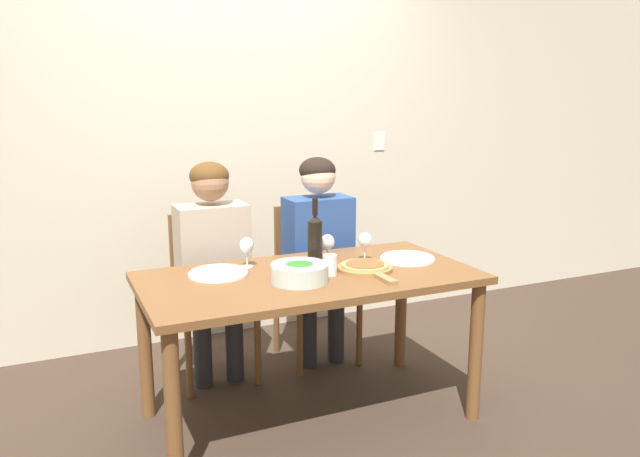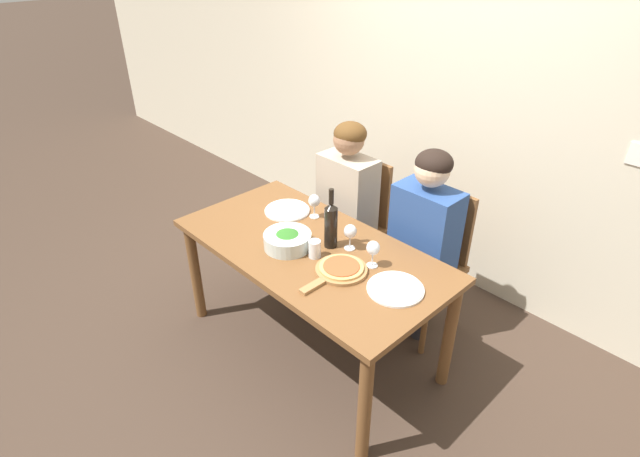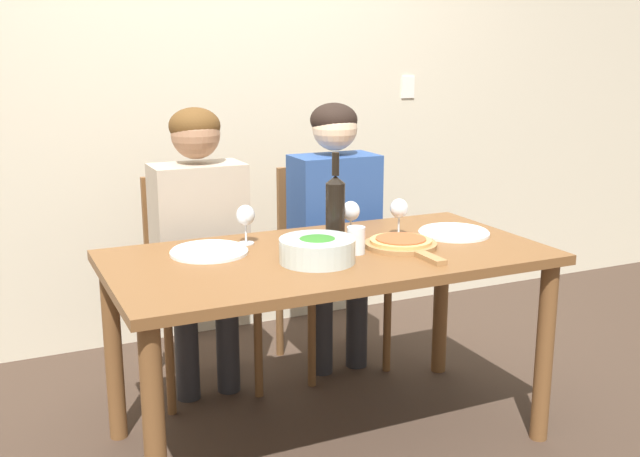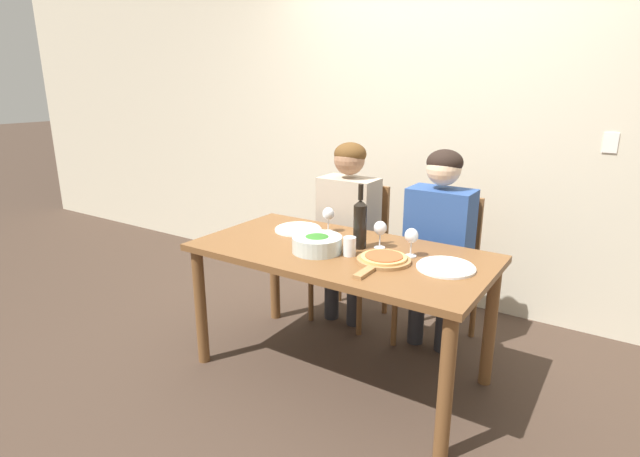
# 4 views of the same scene
# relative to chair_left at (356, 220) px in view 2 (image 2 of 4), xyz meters

# --- Properties ---
(ground_plane) EXTENTS (40.00, 40.00, 0.00)m
(ground_plane) POSITION_rel_chair_left_xyz_m (0.31, -0.71, -0.50)
(ground_plane) COLOR #3D2D23
(back_wall) EXTENTS (10.00, 0.06, 2.70)m
(back_wall) POSITION_rel_chair_left_xyz_m (0.31, 0.60, 0.85)
(back_wall) COLOR beige
(back_wall) RESTS_ON ground
(dining_table) EXTENTS (1.58, 0.81, 0.74)m
(dining_table) POSITION_rel_chair_left_xyz_m (0.31, -0.71, 0.14)
(dining_table) COLOR brown
(dining_table) RESTS_ON ground
(chair_left) EXTENTS (0.42, 0.42, 0.92)m
(chair_left) POSITION_rel_chair_left_xyz_m (0.00, 0.00, 0.00)
(chair_left) COLOR brown
(chair_left) RESTS_ON ground
(chair_right) EXTENTS (0.42, 0.42, 0.92)m
(chair_right) POSITION_rel_chair_left_xyz_m (0.63, 0.00, 0.00)
(chair_right) COLOR brown
(chair_right) RESTS_ON ground
(person_woman) EXTENTS (0.47, 0.51, 1.23)m
(person_woman) POSITION_rel_chair_left_xyz_m (-0.00, -0.11, 0.24)
(person_woman) COLOR #28282D
(person_woman) RESTS_ON ground
(person_man) EXTENTS (0.47, 0.51, 1.23)m
(person_man) POSITION_rel_chair_left_xyz_m (0.63, -0.11, 0.24)
(person_man) COLOR #28282D
(person_man) RESTS_ON ground
(wine_bottle) EXTENTS (0.07, 0.07, 0.35)m
(wine_bottle) POSITION_rel_chair_left_xyz_m (0.38, -0.62, 0.38)
(wine_bottle) COLOR black
(wine_bottle) RESTS_ON dining_table
(broccoli_bowl) EXTENTS (0.26, 0.26, 0.09)m
(broccoli_bowl) POSITION_rel_chair_left_xyz_m (0.22, -0.80, 0.28)
(broccoli_bowl) COLOR silver
(broccoli_bowl) RESTS_ON dining_table
(dinner_plate_left) EXTENTS (0.28, 0.28, 0.02)m
(dinner_plate_left) POSITION_rel_chair_left_xyz_m (-0.09, -0.54, 0.25)
(dinner_plate_left) COLOR white
(dinner_plate_left) RESTS_ON dining_table
(dinner_plate_right) EXTENTS (0.28, 0.28, 0.02)m
(dinner_plate_right) POSITION_rel_chair_left_xyz_m (0.88, -0.67, 0.25)
(dinner_plate_right) COLOR white
(dinner_plate_right) RESTS_ON dining_table
(pizza_on_board) EXTENTS (0.27, 0.41, 0.04)m
(pizza_on_board) POSITION_rel_chair_left_xyz_m (0.58, -0.76, 0.25)
(pizza_on_board) COLOR #9E7042
(pizza_on_board) RESTS_ON dining_table
(wine_glass_left) EXTENTS (0.07, 0.07, 0.15)m
(wine_glass_left) POSITION_rel_chair_left_xyz_m (0.08, -0.47, 0.34)
(wine_glass_left) COLOR silver
(wine_glass_left) RESTS_ON dining_table
(wine_glass_right) EXTENTS (0.07, 0.07, 0.15)m
(wine_glass_right) POSITION_rel_chair_left_xyz_m (0.66, -0.60, 0.34)
(wine_glass_right) COLOR silver
(wine_glass_right) RESTS_ON dining_table
(wine_glass_centre) EXTENTS (0.07, 0.07, 0.15)m
(wine_glass_centre) POSITION_rel_chair_left_xyz_m (0.47, -0.57, 0.34)
(wine_glass_centre) COLOR silver
(wine_glass_centre) RESTS_ON dining_table
(water_tumbler) EXTENTS (0.07, 0.07, 0.10)m
(water_tumbler) POSITION_rel_chair_left_xyz_m (0.39, -0.76, 0.29)
(water_tumbler) COLOR silver
(water_tumbler) RESTS_ON dining_table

